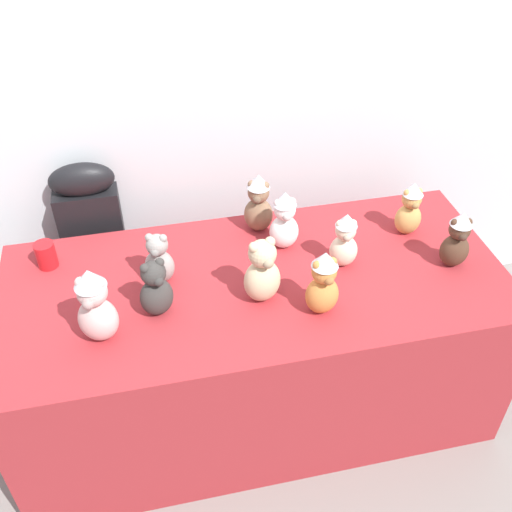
# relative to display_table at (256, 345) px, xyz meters

# --- Properties ---
(ground_plane) EXTENTS (10.00, 10.00, 0.00)m
(ground_plane) POSITION_rel_display_table_xyz_m (0.00, -0.25, -0.38)
(ground_plane) COLOR gray
(wall_back) EXTENTS (7.00, 0.08, 2.60)m
(wall_back) POSITION_rel_display_table_xyz_m (0.00, 0.69, 0.92)
(wall_back) COLOR silver
(wall_back) RESTS_ON ground_plane
(display_table) EXTENTS (2.00, 0.88, 0.77)m
(display_table) POSITION_rel_display_table_xyz_m (0.00, 0.00, 0.00)
(display_table) COLOR maroon
(display_table) RESTS_ON ground_plane
(instrument_case) EXTENTS (0.28, 0.12, 1.04)m
(instrument_case) POSITION_rel_display_table_xyz_m (-0.64, 0.57, 0.14)
(instrument_case) COLOR black
(instrument_case) RESTS_ON ground_plane
(teddy_bear_blush) EXTENTS (0.17, 0.16, 0.31)m
(teddy_bear_blush) POSITION_rel_display_table_xyz_m (-0.60, -0.18, 0.53)
(teddy_bear_blush) COLOR beige
(teddy_bear_blush) RESTS_ON display_table
(teddy_bear_sand) EXTENTS (0.17, 0.15, 0.28)m
(teddy_bear_sand) POSITION_rel_display_table_xyz_m (-0.00, -0.11, 0.51)
(teddy_bear_sand) COLOR #CCB78E
(teddy_bear_sand) RESTS_ON display_table
(teddy_bear_honey) EXTENTS (0.12, 0.10, 0.25)m
(teddy_bear_honey) POSITION_rel_display_table_xyz_m (0.70, 0.16, 0.51)
(teddy_bear_honey) COLOR tan
(teddy_bear_honey) RESTS_ON display_table
(teddy_bear_mocha) EXTENTS (0.15, 0.14, 0.27)m
(teddy_bear_mocha) POSITION_rel_display_table_xyz_m (0.08, 0.32, 0.52)
(teddy_bear_mocha) COLOR #7F6047
(teddy_bear_mocha) RESTS_ON display_table
(teddy_bear_cocoa) EXTENTS (0.13, 0.11, 0.26)m
(teddy_bear_cocoa) POSITION_rel_display_table_xyz_m (0.79, -0.08, 0.51)
(teddy_bear_cocoa) COLOR #4C3323
(teddy_bear_cocoa) RESTS_ON display_table
(teddy_bear_snow) EXTENTS (0.12, 0.11, 0.27)m
(teddy_bear_snow) POSITION_rel_display_table_xyz_m (0.16, 0.18, 0.51)
(teddy_bear_snow) COLOR white
(teddy_bear_snow) RESTS_ON display_table
(teddy_bear_ginger) EXTENTS (0.14, 0.12, 0.28)m
(teddy_bear_ginger) POSITION_rel_display_table_xyz_m (0.20, -0.22, 0.52)
(teddy_bear_ginger) COLOR #D17F3D
(teddy_bear_ginger) RESTS_ON display_table
(teddy_bear_charcoal) EXTENTS (0.15, 0.14, 0.24)m
(teddy_bear_charcoal) POSITION_rel_display_table_xyz_m (-0.39, -0.10, 0.50)
(teddy_bear_charcoal) COLOR #383533
(teddy_bear_charcoal) RESTS_ON display_table
(teddy_bear_ash) EXTENTS (0.14, 0.13, 0.22)m
(teddy_bear_ash) POSITION_rel_display_table_xyz_m (-0.36, 0.08, 0.49)
(teddy_bear_ash) COLOR gray
(teddy_bear_ash) RESTS_ON display_table
(teddy_bear_cream) EXTENTS (0.13, 0.11, 0.25)m
(teddy_bear_cream) POSITION_rel_display_table_xyz_m (0.36, 0.02, 0.50)
(teddy_bear_cream) COLOR beige
(teddy_bear_cream) RESTS_ON display_table
(party_cup_red) EXTENTS (0.08, 0.08, 0.11)m
(party_cup_red) POSITION_rel_display_table_xyz_m (-0.80, 0.27, 0.44)
(party_cup_red) COLOR red
(party_cup_red) RESTS_ON display_table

